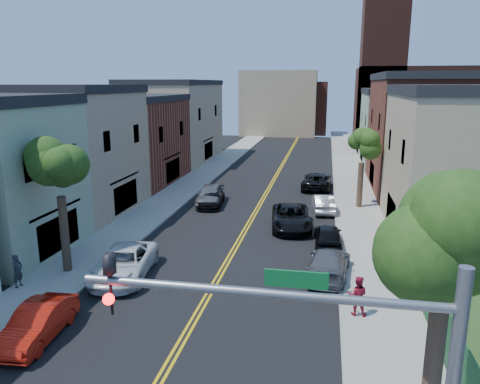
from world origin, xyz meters
The scene contains 28 objects.
sidewalk_left centered at (-7.90, 40.00, 0.07)m, with size 3.20×100.00×0.15m, color gray.
sidewalk_right centered at (7.90, 40.00, 0.07)m, with size 3.20×100.00×0.15m, color gray.
curb_left centered at (-6.15, 40.00, 0.07)m, with size 0.30×100.00×0.15m, color gray.
curb_right centered at (6.15, 40.00, 0.07)m, with size 0.30×100.00×0.15m, color gray.
bldg_left_tan_near centered at (-14.00, 25.00, 4.50)m, with size 9.00×10.00×9.00m, color #998466.
bldg_left_brick centered at (-14.00, 36.00, 4.00)m, with size 9.00×12.00×8.00m, color brown.
bldg_left_tan_far centered at (-14.00, 50.00, 4.75)m, with size 9.00×16.00×9.50m, color #998466.
bldg_right_tan centered at (14.00, 24.00, 4.50)m, with size 9.00×12.00×9.00m, color #998466.
bldg_right_brick centered at (14.00, 38.00, 5.00)m, with size 9.00×14.00×10.00m, color brown.
bldg_right_palegrn centered at (14.00, 52.00, 4.25)m, with size 9.00×12.00×8.50m, color gray.
church centered at (16.33, 67.07, 7.24)m, with size 16.20×14.20×22.60m.
backdrop_left centered at (-4.00, 82.00, 6.00)m, with size 14.00×8.00×12.00m, color #998466.
backdrop_center centered at (0.00, 86.00, 5.00)m, with size 10.00×8.00×10.00m, color brown.
fence_right centered at (9.50, 9.50, 1.10)m, with size 0.04×15.00×1.90m, color #143F1E.
tree_left_mid centered at (-7.88, 14.01, 6.58)m, with size 5.20×5.20×9.29m.
tree_right_corner centered at (7.93, 4.01, 7.31)m, with size 5.80×5.80×10.35m.
tree_right_far centered at (7.92, 30.01, 5.76)m, with size 4.40×4.40×8.03m.
red_sedan centered at (-5.50, 7.86, 0.69)m, with size 1.45×4.17×1.37m, color red.
white_pickup centered at (-4.74, 14.00, 0.76)m, with size 2.52×5.46×1.52m, color silver.
grey_car_left centered at (-3.99, 28.98, 0.83)m, with size 1.95×4.86×1.65m, color #54565C.
black_car_left centered at (-3.80, 28.56, 0.66)m, with size 1.84×4.53×1.31m, color black.
grey_car_right centered at (5.50, 15.99, 0.71)m, with size 1.99×4.90×1.42m, color #515358.
black_car_right centered at (5.50, 20.66, 0.69)m, with size 1.62×4.03×1.37m, color black.
silver_car_right centered at (5.09, 28.44, 0.69)m, with size 1.46×4.19×1.38m, color #96979D.
dark_car_right_far centered at (4.41, 36.44, 0.77)m, with size 2.54×5.51×1.53m, color black.
black_suv_lane centered at (3.00, 23.81, 0.78)m, with size 2.58×5.59×1.55m, color black.
pedestrian_left centered at (-9.10, 11.71, 0.96)m, with size 0.59×0.39×1.61m, color #26272D.
pedestrian_right centered at (6.70, 11.88, 1.01)m, with size 0.83×0.65×1.72m, color #A81931.
Camera 1 is at (5.13, -6.55, 9.67)m, focal length 34.56 mm.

